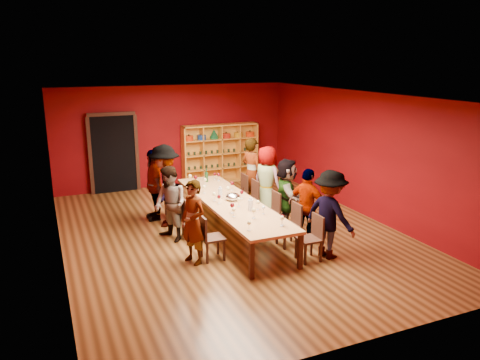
% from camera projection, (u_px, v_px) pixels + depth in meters
% --- Properties ---
extents(room_shell, '(7.10, 9.10, 3.04)m').
position_uv_depth(room_shell, '(230.00, 167.00, 9.97)').
color(room_shell, '#4E2E14').
rests_on(room_shell, ground).
extents(tasting_table, '(1.10, 4.50, 0.75)m').
position_uv_depth(tasting_table, '(231.00, 203.00, 10.18)').
color(tasting_table, '#B9824D').
rests_on(tasting_table, ground).
extents(doorway, '(1.40, 0.17, 2.30)m').
position_uv_depth(doorway, '(114.00, 153.00, 13.32)').
color(doorway, black).
rests_on(doorway, ground).
extents(shelving_unit, '(2.40, 0.40, 1.80)m').
position_uv_depth(shelving_unit, '(220.00, 150.00, 14.47)').
color(shelving_unit, gold).
rests_on(shelving_unit, ground).
extents(chair_person_left_1, '(0.42, 0.42, 0.89)m').
position_uv_depth(chair_person_left_1, '(209.00, 235.00, 8.89)').
color(chair_person_left_1, black).
rests_on(chair_person_left_1, ground).
extents(person_left_1, '(0.62, 0.71, 1.61)m').
position_uv_depth(person_left_1, '(193.00, 222.00, 8.70)').
color(person_left_1, '#C48389').
rests_on(person_left_1, ground).
extents(chair_person_left_2, '(0.42, 0.42, 0.89)m').
position_uv_depth(chair_person_left_2, '(189.00, 215.00, 10.01)').
color(chair_person_left_2, black).
rests_on(chair_person_left_2, ground).
extents(person_left_2, '(0.66, 0.88, 1.60)m').
position_uv_depth(person_left_2, '(170.00, 204.00, 9.78)').
color(person_left_2, '#151C3B').
rests_on(person_left_2, ground).
extents(chair_person_left_3, '(0.42, 0.42, 0.89)m').
position_uv_depth(chair_person_left_3, '(177.00, 203.00, 10.86)').
color(chair_person_left_3, black).
rests_on(chair_person_left_3, ground).
extents(person_left_3, '(0.94, 1.32, 1.89)m').
position_uv_depth(person_left_3, '(165.00, 186.00, 10.64)').
color(person_left_3, '#131B36').
rests_on(person_left_3, ground).
extents(chair_person_left_4, '(0.42, 0.42, 0.89)m').
position_uv_depth(chair_person_left_4, '(171.00, 197.00, 11.33)').
color(chair_person_left_4, black).
rests_on(chair_person_left_4, ground).
extents(person_left_4, '(0.48, 1.01, 1.70)m').
position_uv_depth(person_left_4, '(154.00, 185.00, 11.09)').
color(person_left_4, pink).
rests_on(person_left_4, ground).
extents(chair_person_right_0, '(0.42, 0.42, 0.89)m').
position_uv_depth(chair_person_right_0, '(313.00, 235.00, 8.89)').
color(chair_person_right_0, black).
rests_on(chair_person_right_0, ground).
extents(person_right_0, '(0.76, 1.20, 1.73)m').
position_uv_depth(person_right_0, '(330.00, 214.00, 8.93)').
color(person_right_0, '#4D4D52').
rests_on(person_right_0, ground).
extents(chair_person_right_1, '(0.42, 0.42, 0.89)m').
position_uv_depth(chair_person_right_1, '(292.00, 222.00, 9.60)').
color(chair_person_right_1, black).
rests_on(chair_person_right_1, ground).
extents(person_right_1, '(0.75, 1.02, 1.59)m').
position_uv_depth(person_right_1, '(307.00, 206.00, 9.66)').
color(person_right_1, '#C6858D').
rests_on(person_right_1, ground).
extents(chair_person_right_2, '(0.42, 0.42, 0.89)m').
position_uv_depth(chair_person_right_2, '(272.00, 209.00, 10.41)').
color(chair_person_right_2, black).
rests_on(chair_person_right_2, ground).
extents(person_right_2, '(0.91, 1.56, 1.62)m').
position_uv_depth(person_right_2, '(287.00, 194.00, 10.47)').
color(person_right_2, '#494A4E').
rests_on(person_right_2, ground).
extents(chair_person_right_3, '(0.42, 0.42, 0.89)m').
position_uv_depth(chair_person_right_3, '(251.00, 196.00, 11.38)').
color(chair_person_right_3, black).
rests_on(chair_person_right_3, ground).
extents(person_right_3, '(0.71, 0.94, 1.70)m').
position_uv_depth(person_right_3, '(267.00, 180.00, 11.45)').
color(person_right_3, silver).
rests_on(person_right_3, ground).
extents(chair_person_right_4, '(0.42, 0.42, 0.89)m').
position_uv_depth(chair_person_right_4, '(241.00, 190.00, 11.97)').
color(chair_person_right_4, black).
rests_on(chair_person_right_4, ground).
extents(person_right_4, '(0.67, 0.78, 1.82)m').
position_uv_depth(person_right_4, '(252.00, 173.00, 11.98)').
color(person_right_4, '#47474B').
rests_on(person_right_4, ground).
extents(wine_glass_0, '(0.08, 0.08, 0.20)m').
position_uv_depth(wine_glass_0, '(214.00, 195.00, 10.12)').
color(wine_glass_0, silver).
rests_on(wine_glass_0, tasting_table).
extents(wine_glass_1, '(0.08, 0.08, 0.19)m').
position_uv_depth(wine_glass_1, '(242.00, 193.00, 10.28)').
color(wine_glass_1, silver).
rests_on(wine_glass_1, tasting_table).
extents(wine_glass_2, '(0.08, 0.08, 0.21)m').
position_uv_depth(wine_glass_2, '(239.00, 200.00, 9.73)').
color(wine_glass_2, silver).
rests_on(wine_glass_2, tasting_table).
extents(wine_glass_3, '(0.08, 0.08, 0.19)m').
position_uv_depth(wine_glass_3, '(249.00, 223.00, 8.39)').
color(wine_glass_3, silver).
rests_on(wine_glass_3, tasting_table).
extents(wine_glass_4, '(0.08, 0.08, 0.21)m').
position_uv_depth(wine_glass_4, '(219.00, 175.00, 11.79)').
color(wine_glass_4, silver).
rests_on(wine_glass_4, tasting_table).
extents(wine_glass_5, '(0.08, 0.08, 0.21)m').
position_uv_depth(wine_glass_5, '(282.00, 218.00, 8.64)').
color(wine_glass_5, silver).
rests_on(wine_glass_5, tasting_table).
extents(wine_glass_6, '(0.09, 0.09, 0.22)m').
position_uv_depth(wine_glass_6, '(196.00, 178.00, 11.49)').
color(wine_glass_6, silver).
rests_on(wine_glass_6, tasting_table).
extents(wine_glass_7, '(0.09, 0.09, 0.21)m').
position_uv_depth(wine_glass_7, '(232.00, 184.00, 10.96)').
color(wine_glass_7, silver).
rests_on(wine_glass_7, tasting_table).
extents(wine_glass_8, '(0.08, 0.08, 0.19)m').
position_uv_depth(wine_glass_8, '(205.00, 180.00, 11.32)').
color(wine_glass_8, silver).
rests_on(wine_glass_8, tasting_table).
extents(wine_glass_9, '(0.08, 0.08, 0.21)m').
position_uv_depth(wine_glass_9, '(282.00, 219.00, 8.60)').
color(wine_glass_9, silver).
rests_on(wine_glass_9, tasting_table).
extents(wine_glass_10, '(0.07, 0.07, 0.18)m').
position_uv_depth(wine_glass_10, '(215.00, 174.00, 11.91)').
color(wine_glass_10, silver).
rests_on(wine_glass_10, tasting_table).
extents(wine_glass_11, '(0.08, 0.08, 0.20)m').
position_uv_depth(wine_glass_11, '(234.00, 210.00, 9.11)').
color(wine_glass_11, silver).
rests_on(wine_glass_11, tasting_table).
extents(wine_glass_12, '(0.08, 0.08, 0.20)m').
position_uv_depth(wine_glass_12, '(258.00, 203.00, 9.55)').
color(wine_glass_12, silver).
rests_on(wine_glass_12, tasting_table).
extents(wine_glass_13, '(0.09, 0.09, 0.22)m').
position_uv_depth(wine_glass_13, '(232.00, 206.00, 9.31)').
color(wine_glass_13, silver).
rests_on(wine_glass_13, tasting_table).
extents(wine_glass_14, '(0.08, 0.08, 0.19)m').
position_uv_depth(wine_glass_14, '(204.00, 187.00, 10.71)').
color(wine_glass_14, silver).
rests_on(wine_glass_14, tasting_table).
extents(wine_glass_15, '(0.09, 0.09, 0.21)m').
position_uv_depth(wine_glass_15, '(190.00, 176.00, 11.63)').
color(wine_glass_15, silver).
rests_on(wine_glass_15, tasting_table).
extents(wine_glass_16, '(0.08, 0.08, 0.20)m').
position_uv_depth(wine_glass_16, '(219.00, 197.00, 9.95)').
color(wine_glass_16, silver).
rests_on(wine_glass_16, tasting_table).
extents(wine_glass_17, '(0.07, 0.07, 0.18)m').
position_uv_depth(wine_glass_17, '(263.00, 208.00, 9.27)').
color(wine_glass_17, silver).
rests_on(wine_glass_17, tasting_table).
extents(wine_glass_18, '(0.09, 0.09, 0.22)m').
position_uv_depth(wine_glass_18, '(254.00, 211.00, 9.02)').
color(wine_glass_18, silver).
rests_on(wine_glass_18, tasting_table).
extents(wine_glass_19, '(0.09, 0.09, 0.22)m').
position_uv_depth(wine_glass_19, '(228.00, 189.00, 10.50)').
color(wine_glass_19, silver).
rests_on(wine_glass_19, tasting_table).
extents(spittoon_bowl, '(0.32, 0.32, 0.18)m').
position_uv_depth(spittoon_bowl, '(233.00, 197.00, 10.20)').
color(spittoon_bowl, silver).
rests_on(spittoon_bowl, tasting_table).
extents(carafe_a, '(0.13, 0.13, 0.25)m').
position_uv_depth(carafe_a, '(220.00, 193.00, 10.40)').
color(carafe_a, silver).
rests_on(carafe_a, tasting_table).
extents(carafe_b, '(0.12, 0.12, 0.27)m').
position_uv_depth(carafe_b, '(250.00, 205.00, 9.49)').
color(carafe_b, silver).
rests_on(carafe_b, tasting_table).
extents(wine_bottle, '(0.11, 0.11, 0.33)m').
position_uv_depth(wine_bottle, '(206.00, 177.00, 11.70)').
color(wine_bottle, '#153A1C').
rests_on(wine_bottle, tasting_table).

